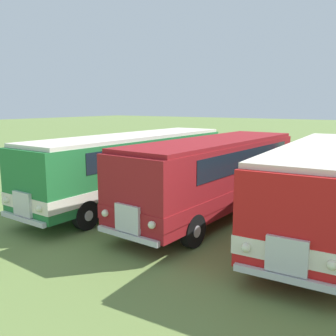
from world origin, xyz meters
The scene contains 3 objects.
bus_first_in_row centered at (-9.88, -0.17, 1.76)m, with size 2.83×11.31×2.99m.
bus_second_in_row centered at (-5.93, -0.14, 1.75)m, with size 3.05×9.98×2.99m.
bus_third_in_row centered at (-1.98, 0.12, 1.75)m, with size 3.12×10.70×2.99m.
Camera 1 is at (0.34, -12.74, 4.29)m, focal length 39.26 mm.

